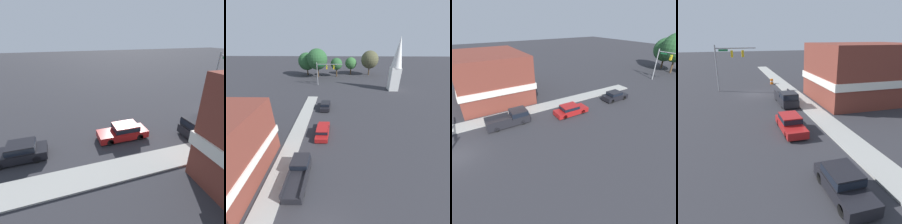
{
  "view_description": "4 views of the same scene",
  "coord_description": "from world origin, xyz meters",
  "views": [
    {
      "loc": [
        -15.35,
        20.27,
        9.46
      ],
      "look_at": [
        -1.34,
        15.66,
        2.89
      ],
      "focal_mm": 28.0,
      "sensor_mm": 36.0,
      "label": 1
    },
    {
      "loc": [
        1.23,
        -4.71,
        14.54
      ],
      "look_at": [
        0.83,
        16.83,
        2.9
      ],
      "focal_mm": 24.0,
      "sensor_mm": 36.0,
      "label": 2
    },
    {
      "loc": [
        16.96,
        2.27,
        12.19
      ],
      "look_at": [
        1.18,
        11.82,
        2.36
      ],
      "focal_mm": 28.0,
      "sensor_mm": 36.0,
      "label": 3
    },
    {
      "loc": [
        3.63,
        32.7,
        8.45
      ],
      "look_at": [
        -1.48,
        14.57,
        1.86
      ],
      "focal_mm": 35.0,
      "sensor_mm": 36.0,
      "label": 4
    }
  ],
  "objects": [
    {
      "name": "backdrop_tree_left_far",
      "position": [
        -11.11,
        51.36,
        4.93
      ],
      "size": [
        6.1,
        6.1,
        7.99
      ],
      "color": "#4C3823",
      "rests_on": "ground"
    },
    {
      "name": "corner_brick_building",
      "position": [
        -14.11,
        6.54,
        3.68
      ],
      "size": [
        13.72,
        10.89,
        7.53
      ],
      "color": "brown",
      "rests_on": "ground"
    },
    {
      "name": "pickup_truck_parked",
      "position": [
        -3.3,
        6.6,
        0.91
      ],
      "size": [
        1.99,
        5.38,
        1.84
      ],
      "color": "black",
      "rests_on": "ground"
    },
    {
      "name": "far_signal_assembly",
      "position": [
        -3.4,
        39.59,
        4.84
      ],
      "size": [
        7.51,
        0.49,
        6.68
      ],
      "color": "gray",
      "rests_on": "ground"
    },
    {
      "name": "car_second_ahead",
      "position": [
        -1.98,
        23.75,
        0.78
      ],
      "size": [
        1.86,
        4.38,
        1.5
      ],
      "color": "black",
      "rests_on": "ground"
    },
    {
      "name": "ground_plane",
      "position": [
        0.0,
        0.0,
        0.0
      ],
      "size": [
        200.0,
        200.0,
        0.0
      ],
      "primitive_type": "plane",
      "color": "#2D2D33"
    },
    {
      "name": "sidewalk_curb",
      "position": [
        -5.7,
        0.0,
        0.07
      ],
      "size": [
        2.4,
        60.0,
        0.14
      ],
      "color": "#9E9E99",
      "rests_on": "ground"
    },
    {
      "name": "car_lead",
      "position": [
        -1.54,
        14.53,
        0.78
      ],
      "size": [
        1.9,
        4.88,
        1.49
      ],
      "color": "black",
      "rests_on": "ground"
    }
  ]
}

